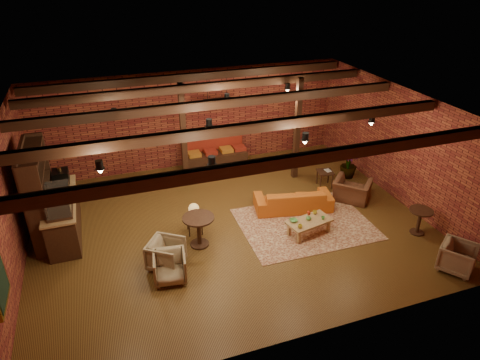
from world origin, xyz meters
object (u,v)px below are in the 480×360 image
object	(u,v)px
coffee_table	(309,222)
plant_tall	(352,137)
armchair_b	(170,266)
armchair_a	(166,253)
armchair_right	(352,187)
armchair_far	(458,256)
side_table_book	(325,172)
side_table_lamp	(194,211)
sofa	(293,199)
round_table_right	(420,218)
round_table_left	(199,226)

from	to	relation	value
coffee_table	plant_tall	size ratio (longest dim) A/B	0.45
coffee_table	armchair_b	distance (m)	3.70
coffee_table	plant_tall	xyz separation A→B (m)	(2.66, 2.43, 1.04)
armchair_a	armchair_right	distance (m)	5.75
armchair_a	armchair_far	world-z (taller)	armchair_a
armchair_a	armchair_right	xyz separation A→B (m)	(5.62, 1.21, 0.06)
coffee_table	armchair_right	size ratio (longest dim) A/B	1.24
armchair_b	side_table_book	xyz separation A→B (m)	(5.30, 2.69, 0.11)
armchair_b	armchair_far	bearing A→B (deg)	-8.08
coffee_table	armchair_far	size ratio (longest dim) A/B	1.68
side_table_lamp	armchair_a	size ratio (longest dim) A/B	1.13
side_table_lamp	side_table_book	size ratio (longest dim) A/B	1.57
armchair_b	armchair_far	world-z (taller)	armchair_far
armchair_a	armchair_right	size ratio (longest dim) A/B	0.75
sofa	armchair_b	size ratio (longest dim) A/B	2.99
round_table_right	plant_tall	world-z (taller)	plant_tall
armchair_right	armchair_far	size ratio (longest dim) A/B	1.36
side_table_lamp	plant_tall	distance (m)	5.61
round_table_right	armchair_a	bearing A→B (deg)	172.82
coffee_table	side_table_book	xyz separation A→B (m)	(1.65, 2.13, 0.12)
sofa	armchair_b	xyz separation A→B (m)	(-3.81, -1.79, 0.04)
armchair_b	round_table_right	size ratio (longest dim) A/B	1.04
armchair_b	side_table_lamp	bearing A→B (deg)	67.49
round_table_right	armchair_far	world-z (taller)	armchair_far
side_table_lamp	armchair_a	xyz separation A→B (m)	(-0.93, -1.12, -0.27)
sofa	coffee_table	world-z (taller)	coffee_table
round_table_left	plant_tall	xyz separation A→B (m)	(5.40, 1.98, 0.85)
armchair_a	side_table_book	world-z (taller)	armchair_a
round_table_right	sofa	bearing A→B (deg)	139.74
sofa	plant_tall	bearing A→B (deg)	-142.95
sofa	armchair_a	bearing A→B (deg)	30.62
side_table_lamp	side_table_book	distance (m)	4.51
armchair_a	armchair_far	xyz separation A→B (m)	(6.15, -2.26, -0.01)
sofa	armchair_far	xyz separation A→B (m)	(2.35, -3.59, 0.06)
coffee_table	armchair_a	bearing A→B (deg)	-178.44
sofa	armchair_right	bearing A→B (deg)	-172.19
sofa	armchair_b	bearing A→B (deg)	36.52
armchair_b	plant_tall	size ratio (longest dim) A/B	0.26
plant_tall	round_table_right	bearing A→B (deg)	-90.00
side_table_book	plant_tall	xyz separation A→B (m)	(1.01, 0.30, 0.92)
coffee_table	side_table_lamp	size ratio (longest dim) A/B	1.47
armchair_far	plant_tall	bearing A→B (deg)	53.16
armchair_a	coffee_table	bearing A→B (deg)	-53.56
side_table_lamp	side_table_book	bearing A→B (deg)	14.29
sofa	round_table_left	distance (m)	3.01
armchair_b	round_table_right	distance (m)	6.32
sofa	coffee_table	size ratio (longest dim) A/B	1.72
sofa	armchair_a	xyz separation A→B (m)	(-3.80, -1.33, 0.06)
armchair_a	plant_tall	xyz separation A→B (m)	(6.31, 2.53, 1.01)
round_table_left	armchair_right	distance (m)	4.76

